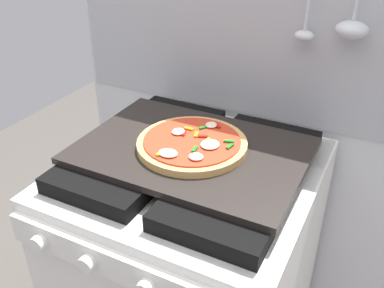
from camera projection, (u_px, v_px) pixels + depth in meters
kitchen_backsplash at (241, 134)px, 1.35m from camera, size 1.10×0.09×1.55m
stove at (192, 283)px, 1.27m from camera, size 0.60×0.64×0.90m
baking_tray at (192, 150)px, 1.04m from camera, size 0.54×0.38×0.02m
pizza_left at (194, 143)px, 1.03m from camera, size 0.27×0.27×0.03m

